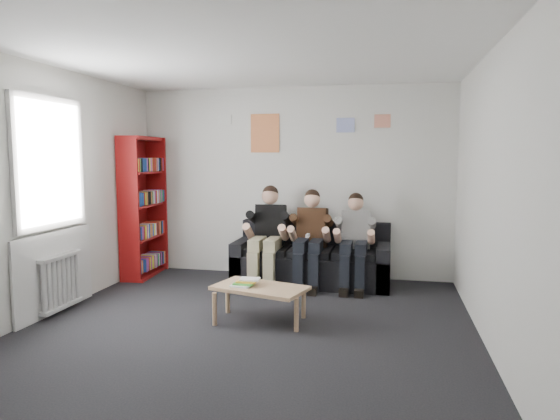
{
  "coord_description": "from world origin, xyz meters",
  "views": [
    {
      "loc": [
        1.36,
        -4.53,
        1.73
      ],
      "look_at": [
        0.08,
        1.3,
        1.08
      ],
      "focal_mm": 32.0,
      "sensor_mm": 36.0,
      "label": 1
    }
  ],
  "objects_px": {
    "sofa": "(312,261)",
    "person_left": "(267,236)",
    "person_right": "(354,241)",
    "person_middle": "(310,239)",
    "coffee_table": "(260,290)",
    "bookshelf": "(144,207)"
  },
  "relations": [
    {
      "from": "sofa",
      "to": "person_left",
      "type": "height_order",
      "value": "person_left"
    },
    {
      "from": "sofa",
      "to": "person_right",
      "type": "distance_m",
      "value": 0.7
    },
    {
      "from": "person_left",
      "to": "person_middle",
      "type": "bearing_deg",
      "value": -6.57
    },
    {
      "from": "sofa",
      "to": "coffee_table",
      "type": "distance_m",
      "value": 1.75
    },
    {
      "from": "sofa",
      "to": "person_left",
      "type": "xyz_separation_m",
      "value": [
        -0.58,
        -0.2,
        0.36
      ]
    },
    {
      "from": "person_right",
      "to": "sofa",
      "type": "bearing_deg",
      "value": 157.48
    },
    {
      "from": "person_middle",
      "to": "sofa",
      "type": "bearing_deg",
      "value": 92.61
    },
    {
      "from": "sofa",
      "to": "person_middle",
      "type": "bearing_deg",
      "value": -90.0
    },
    {
      "from": "person_middle",
      "to": "person_right",
      "type": "xyz_separation_m",
      "value": [
        0.58,
        0.0,
        -0.01
      ]
    },
    {
      "from": "bookshelf",
      "to": "sofa",
      "type": "bearing_deg",
      "value": -2.42
    },
    {
      "from": "coffee_table",
      "to": "person_left",
      "type": "height_order",
      "value": "person_left"
    },
    {
      "from": "person_middle",
      "to": "person_left",
      "type": "bearing_deg",
      "value": -177.18
    },
    {
      "from": "bookshelf",
      "to": "person_left",
      "type": "distance_m",
      "value": 1.88
    },
    {
      "from": "bookshelf",
      "to": "person_right",
      "type": "bearing_deg",
      "value": -6.55
    },
    {
      "from": "sofa",
      "to": "person_left",
      "type": "distance_m",
      "value": 0.71
    },
    {
      "from": "bookshelf",
      "to": "person_right",
      "type": "distance_m",
      "value": 3.03
    },
    {
      "from": "bookshelf",
      "to": "person_middle",
      "type": "xyz_separation_m",
      "value": [
        2.43,
        -0.09,
        -0.36
      ]
    },
    {
      "from": "bookshelf",
      "to": "person_left",
      "type": "relative_size",
      "value": 1.51
    },
    {
      "from": "sofa",
      "to": "bookshelf",
      "type": "distance_m",
      "value": 2.53
    },
    {
      "from": "person_right",
      "to": "bookshelf",
      "type": "bearing_deg",
      "value": 174.08
    },
    {
      "from": "coffee_table",
      "to": "person_right",
      "type": "xyz_separation_m",
      "value": [
        0.87,
        1.54,
        0.29
      ]
    },
    {
      "from": "person_left",
      "to": "person_right",
      "type": "relative_size",
      "value": 1.07
    }
  ]
}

